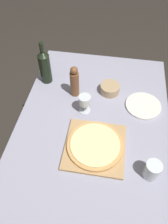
{
  "coord_description": "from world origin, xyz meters",
  "views": [
    {
      "loc": [
        0.07,
        -0.8,
        1.81
      ],
      "look_at": [
        -0.06,
        0.03,
        0.78
      ],
      "focal_mm": 35.0,
      "sensor_mm": 36.0,
      "label": 1
    }
  ],
  "objects_px": {
    "pizza": "(95,145)",
    "wine_glass": "(85,101)",
    "wine_bottle": "(45,66)",
    "pepper_mill": "(75,82)",
    "small_bowl": "(110,89)"
  },
  "relations": [
    {
      "from": "wine_bottle",
      "to": "pizza",
      "type": "bearing_deg",
      "value": -50.12
    },
    {
      "from": "pizza",
      "to": "small_bowl",
      "type": "height_order",
      "value": "small_bowl"
    },
    {
      "from": "small_bowl",
      "to": "wine_bottle",
      "type": "bearing_deg",
      "value": 174.69
    },
    {
      "from": "pizza",
      "to": "wine_glass",
      "type": "bearing_deg",
      "value": 111.11
    },
    {
      "from": "pizza",
      "to": "wine_bottle",
      "type": "height_order",
      "value": "wine_bottle"
    },
    {
      "from": "pizza",
      "to": "small_bowl",
      "type": "distance_m",
      "value": 0.46
    },
    {
      "from": "pizza",
      "to": "wine_bottle",
      "type": "relative_size",
      "value": 1.01
    },
    {
      "from": "pepper_mill",
      "to": "pizza",
      "type": "bearing_deg",
      "value": -64.41
    },
    {
      "from": "pizza",
      "to": "small_bowl",
      "type": "xyz_separation_m",
      "value": [
        0.04,
        0.45,
        0.0
      ]
    },
    {
      "from": "pizza",
      "to": "pepper_mill",
      "type": "height_order",
      "value": "pepper_mill"
    },
    {
      "from": "pepper_mill",
      "to": "wine_bottle",
      "type": "bearing_deg",
      "value": 155.94
    },
    {
      "from": "pizza",
      "to": "pepper_mill",
      "type": "xyz_separation_m",
      "value": [
        -0.19,
        0.4,
        0.08
      ]
    },
    {
      "from": "pizza",
      "to": "wine_glass",
      "type": "height_order",
      "value": "wine_glass"
    },
    {
      "from": "wine_bottle",
      "to": "pepper_mill",
      "type": "relative_size",
      "value": 1.35
    },
    {
      "from": "pepper_mill",
      "to": "wine_glass",
      "type": "bearing_deg",
      "value": -56.76
    }
  ]
}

